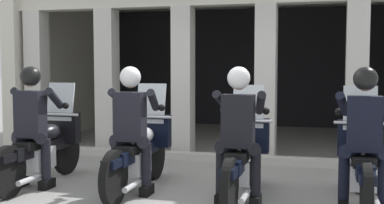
{
  "coord_description": "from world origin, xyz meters",
  "views": [
    {
      "loc": [
        1.64,
        -5.98,
        1.61
      ],
      "look_at": [
        0.0,
        0.07,
        1.13
      ],
      "focal_mm": 46.68,
      "sensor_mm": 36.0,
      "label": 1
    }
  ],
  "objects_px": {
    "motorcycle_center_right": "(243,157)",
    "police_officer_center_right": "(239,123)",
    "police_officer_far_left": "(32,116)",
    "motorcycle_center_left": "(140,150)",
    "police_officer_center_left": "(131,119)",
    "police_officer_far_right": "(364,126)",
    "motorcycle_far_left": "(45,146)",
    "motorcycle_far_right": "(362,161)"
  },
  "relations": [
    {
      "from": "police_officer_far_left",
      "to": "motorcycle_far_right",
      "type": "bearing_deg",
      "value": 0.34
    },
    {
      "from": "motorcycle_center_right",
      "to": "motorcycle_far_right",
      "type": "xyz_separation_m",
      "value": [
        1.36,
        0.1,
        0.0
      ]
    },
    {
      "from": "motorcycle_far_left",
      "to": "motorcycle_center_left",
      "type": "height_order",
      "value": "same"
    },
    {
      "from": "motorcycle_far_left",
      "to": "motorcycle_far_right",
      "type": "distance_m",
      "value": 4.08
    },
    {
      "from": "motorcycle_center_right",
      "to": "police_officer_center_left",
      "type": "bearing_deg",
      "value": -173.2
    },
    {
      "from": "police_officer_far_right",
      "to": "motorcycle_far_left",
      "type": "bearing_deg",
      "value": 168.01
    },
    {
      "from": "motorcycle_center_left",
      "to": "motorcycle_center_right",
      "type": "distance_m",
      "value": 1.36
    },
    {
      "from": "motorcycle_far_left",
      "to": "motorcycle_center_right",
      "type": "relative_size",
      "value": 1.0
    },
    {
      "from": "motorcycle_center_right",
      "to": "motorcycle_far_right",
      "type": "bearing_deg",
      "value": 3.93
    },
    {
      "from": "police_officer_far_right",
      "to": "police_officer_far_left",
      "type": "bearing_deg",
      "value": 171.99
    },
    {
      "from": "motorcycle_center_left",
      "to": "police_officer_far_right",
      "type": "bearing_deg",
      "value": -11.2
    },
    {
      "from": "motorcycle_center_left",
      "to": "motorcycle_far_right",
      "type": "xyz_separation_m",
      "value": [
        2.72,
        -0.02,
        0.0
      ]
    },
    {
      "from": "motorcycle_center_right",
      "to": "police_officer_center_right",
      "type": "xyz_separation_m",
      "value": [
        -0.0,
        -0.28,
        0.44
      ]
    },
    {
      "from": "police_officer_far_left",
      "to": "motorcycle_far_right",
      "type": "xyz_separation_m",
      "value": [
        4.08,
        0.3,
        -0.44
      ]
    },
    {
      "from": "police_officer_far_left",
      "to": "motorcycle_center_left",
      "type": "xyz_separation_m",
      "value": [
        1.36,
        0.32,
        -0.44
      ]
    },
    {
      "from": "motorcycle_center_right",
      "to": "police_officer_center_right",
      "type": "distance_m",
      "value": 0.52
    },
    {
      "from": "motorcycle_far_left",
      "to": "police_officer_center_left",
      "type": "height_order",
      "value": "police_officer_center_left"
    },
    {
      "from": "police_officer_center_left",
      "to": "police_officer_far_right",
      "type": "distance_m",
      "value": 2.72
    },
    {
      "from": "motorcycle_far_left",
      "to": "police_officer_center_right",
      "type": "distance_m",
      "value": 2.78
    },
    {
      "from": "motorcycle_center_left",
      "to": "police_officer_far_right",
      "type": "xyz_separation_m",
      "value": [
        2.72,
        -0.3,
        0.44
      ]
    },
    {
      "from": "police_officer_center_left",
      "to": "police_officer_far_right",
      "type": "bearing_deg",
      "value": -5.25
    },
    {
      "from": "police_officer_center_right",
      "to": "police_officer_far_right",
      "type": "xyz_separation_m",
      "value": [
        1.36,
        0.1,
        0.0
      ]
    },
    {
      "from": "police_officer_far_left",
      "to": "police_officer_center_left",
      "type": "bearing_deg",
      "value": -2.18
    },
    {
      "from": "motorcycle_center_right",
      "to": "police_officer_center_right",
      "type": "bearing_deg",
      "value": -90.4
    },
    {
      "from": "police_officer_far_right",
      "to": "motorcycle_center_right",
      "type": "bearing_deg",
      "value": 163.88
    },
    {
      "from": "police_officer_center_left",
      "to": "motorcycle_far_right",
      "type": "bearing_deg",
      "value": 0.7
    },
    {
      "from": "police_officer_far_right",
      "to": "police_officer_center_right",
      "type": "bearing_deg",
      "value": 175.78
    },
    {
      "from": "motorcycle_center_right",
      "to": "motorcycle_far_right",
      "type": "height_order",
      "value": "same"
    },
    {
      "from": "police_officer_far_left",
      "to": "police_officer_far_right",
      "type": "xyz_separation_m",
      "value": [
        4.08,
        0.02,
        0.0
      ]
    },
    {
      "from": "police_officer_far_left",
      "to": "police_officer_far_right",
      "type": "relative_size",
      "value": 1.0
    },
    {
      "from": "motorcycle_center_right",
      "to": "motorcycle_center_left",
      "type": "bearing_deg",
      "value": 174.9
    },
    {
      "from": "police_officer_center_right",
      "to": "motorcycle_center_left",
      "type": "bearing_deg",
      "value": 163.39
    },
    {
      "from": "motorcycle_far_left",
      "to": "police_officer_far_left",
      "type": "height_order",
      "value": "police_officer_far_left"
    },
    {
      "from": "police_officer_far_left",
      "to": "police_officer_center_right",
      "type": "bearing_deg",
      "value": -5.53
    },
    {
      "from": "police_officer_far_left",
      "to": "police_officer_far_right",
      "type": "height_order",
      "value": "same"
    },
    {
      "from": "motorcycle_far_left",
      "to": "police_officer_center_right",
      "type": "relative_size",
      "value": 1.29
    },
    {
      "from": "police_officer_far_left",
      "to": "motorcycle_center_right",
      "type": "xyz_separation_m",
      "value": [
        2.72,
        0.21,
        -0.44
      ]
    },
    {
      "from": "motorcycle_far_left",
      "to": "police_officer_center_left",
      "type": "xyz_separation_m",
      "value": [
        1.36,
        -0.24,
        0.44
      ]
    },
    {
      "from": "police_officer_far_left",
      "to": "motorcycle_far_right",
      "type": "relative_size",
      "value": 0.78
    },
    {
      "from": "police_officer_far_left",
      "to": "police_officer_center_left",
      "type": "relative_size",
      "value": 1.0
    },
    {
      "from": "police_officer_far_left",
      "to": "motorcycle_center_left",
      "type": "distance_m",
      "value": 1.47
    },
    {
      "from": "police_officer_center_left",
      "to": "motorcycle_center_right",
      "type": "bearing_deg",
      "value": 2.13
    }
  ]
}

